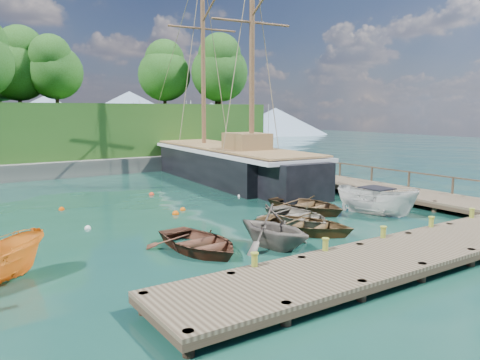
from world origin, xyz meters
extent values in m
plane|color=#143933|center=(0.00, 0.00, 0.00)|extent=(160.00, 160.00, 0.00)
cube|color=#433627|center=(2.00, -6.50, 0.54)|extent=(20.00, 3.20, 0.12)
cube|color=#2F281B|center=(2.00, -6.50, 0.38)|extent=(20.00, 3.20, 0.20)
cylinder|color=#2F281B|center=(-7.70, -7.80, 0.05)|extent=(0.28, 0.28, 1.10)
cylinder|color=#2F281B|center=(-7.70, -5.20, 0.05)|extent=(0.28, 0.28, 1.10)
cube|color=#433627|center=(11.50, 7.00, 0.54)|extent=(3.20, 24.00, 0.12)
cube|color=#2F281B|center=(11.50, 7.00, 0.38)|extent=(3.20, 24.00, 0.20)
cylinder|color=#2F281B|center=(10.20, 18.70, 0.05)|extent=(0.28, 0.28, 1.10)
cylinder|color=#2F281B|center=(12.80, 18.70, 0.05)|extent=(0.28, 0.28, 1.10)
cylinder|color=olive|center=(-4.00, -5.10, 0.00)|extent=(0.26, 0.26, 0.45)
cylinder|color=olive|center=(-1.00, -5.10, 0.00)|extent=(0.26, 0.26, 0.45)
cylinder|color=olive|center=(2.00, -5.10, 0.00)|extent=(0.26, 0.26, 0.45)
cylinder|color=olive|center=(5.00, -5.10, 0.00)|extent=(0.26, 0.26, 0.45)
cylinder|color=olive|center=(8.00, -5.10, 0.00)|extent=(0.26, 0.26, 0.45)
imported|color=#532F21|center=(-3.72, -0.98, 0.00)|extent=(3.47, 4.61, 0.90)
imported|color=#6B625A|center=(-1.04, -2.20, 0.00)|extent=(3.60, 3.99, 1.86)
imported|color=brown|center=(1.57, -1.13, 0.00)|extent=(4.81, 5.42, 0.93)
imported|color=#726A5C|center=(2.46, 0.40, 0.00)|extent=(3.47, 4.57, 0.89)
imported|color=brown|center=(4.52, 2.07, 0.00)|extent=(4.03, 5.09, 0.95)
imported|color=silver|center=(7.00, -0.51, 0.00)|extent=(2.89, 4.70, 1.70)
cube|color=black|center=(6.90, 14.21, 0.81)|extent=(6.23, 15.83, 3.22)
cube|color=black|center=(7.68, 24.13, 0.81)|extent=(3.14, 5.07, 2.90)
cube|color=black|center=(6.20, 5.39, 0.81)|extent=(3.82, 4.25, 3.06)
cube|color=silver|center=(6.90, 14.21, 2.36)|extent=(6.67, 20.68, 0.25)
cube|color=brown|center=(6.90, 14.21, 2.61)|extent=(6.18, 20.21, 0.12)
cube|color=brown|center=(6.64, 10.90, 3.21)|extent=(2.74, 3.19, 1.20)
cylinder|color=brown|center=(7.97, 27.72, 3.81)|extent=(0.78, 6.89, 1.69)
cylinder|color=brown|center=(7.21, 18.18, 11.16)|extent=(0.36, 0.36, 17.09)
cylinder|color=brown|center=(6.58, 10.24, 10.47)|extent=(0.36, 0.36, 15.72)
cylinder|color=#8C7A59|center=(7.71, 24.45, 11.40)|extent=(0.98, 11.78, 9.92)
sphere|color=silver|center=(-6.38, 4.83, 0.00)|extent=(0.30, 0.30, 0.30)
sphere|color=#DF5505|center=(-1.68, 5.35, 0.00)|extent=(0.36, 0.36, 0.36)
sphere|color=#E95D07|center=(-0.90, 6.07, 0.00)|extent=(0.30, 0.30, 0.30)
sphere|color=silver|center=(3.95, 7.71, 0.00)|extent=(0.33, 0.33, 0.33)
sphere|color=#D54400|center=(-6.41, 9.80, 0.00)|extent=(0.31, 0.31, 0.31)
sphere|color=red|center=(-0.48, 11.39, 0.00)|extent=(0.34, 0.34, 0.34)
cylinder|color=#382616|center=(13.91, 26.65, 6.70)|extent=(0.36, 0.36, 1.40)
sphere|color=#204612|center=(13.91, 26.65, 9.30)|extent=(6.00, 6.00, 6.00)
cylinder|color=#382616|center=(-1.61, 31.21, 6.70)|extent=(0.36, 0.36, 1.40)
sphere|color=#204612|center=(-1.61, 31.21, 9.00)|extent=(5.13, 5.13, 5.13)
cylinder|color=#382616|center=(-4.58, 33.35, 6.70)|extent=(0.36, 0.36, 1.40)
sphere|color=#204612|center=(-4.58, 33.35, 9.32)|extent=(6.05, 6.05, 6.05)
cylinder|color=#382616|center=(14.09, 27.65, 6.70)|extent=(0.36, 0.36, 1.40)
sphere|color=#204612|center=(14.09, 27.65, 8.87)|extent=(4.77, 4.77, 4.77)
cylinder|color=#382616|center=(9.27, 30.39, 6.70)|extent=(0.36, 0.36, 1.40)
sphere|color=#204612|center=(9.27, 30.39, 9.14)|extent=(5.55, 5.55, 5.55)
cylinder|color=#382616|center=(-5.73, 38.37, 6.70)|extent=(0.36, 0.36, 1.40)
cone|color=#728CA5|center=(20.00, 70.00, 4.50)|extent=(36.00, 36.00, 9.00)
cone|color=#728CA5|center=(38.00, 70.00, 3.50)|extent=(28.00, 28.00, 7.00)
cone|color=#728CA5|center=(5.00, 70.00, 4.00)|extent=(32.00, 32.00, 8.00)
cone|color=#728CA5|center=(55.00, 70.00, 3.00)|extent=(24.00, 24.00, 6.00)
camera|label=1|loc=(-12.09, -16.50, 5.40)|focal=35.00mm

